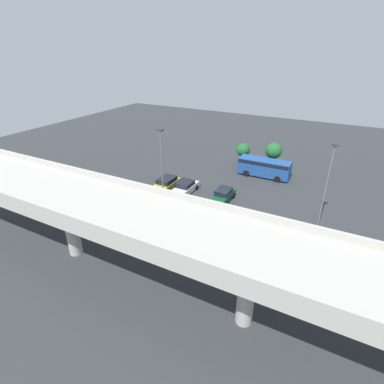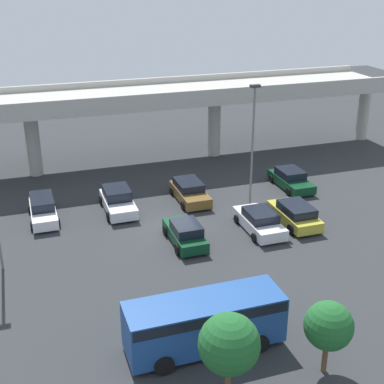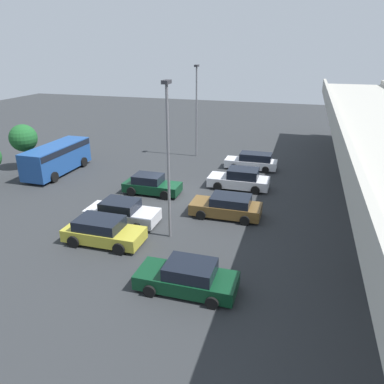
{
  "view_description": "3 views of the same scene",
  "coord_description": "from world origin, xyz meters",
  "px_view_note": "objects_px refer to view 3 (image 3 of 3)",
  "views": [
    {
      "loc": [
        -12.01,
        29.14,
        17.51
      ],
      "look_at": [
        2.35,
        2.23,
        2.44
      ],
      "focal_mm": 28.0,
      "sensor_mm": 36.0,
      "label": 1
    },
    {
      "loc": [
        -9.21,
        -30.93,
        16.51
      ],
      "look_at": [
        2.22,
        3.06,
        1.41
      ],
      "focal_mm": 50.0,
      "sensor_mm": 36.0,
      "label": 2
    },
    {
      "loc": [
        25.4,
        9.13,
        10.87
      ],
      "look_at": [
        1.33,
        1.94,
        0.97
      ],
      "focal_mm": 35.0,
      "sensor_mm": 36.0,
      "label": 3
    }
  ],
  "objects_px": {
    "parked_car_3": "(227,206)",
    "parked_car_4": "(122,212)",
    "lamp_post_near_aisle": "(168,152)",
    "parked_car_5": "(103,231)",
    "parked_car_2": "(151,185)",
    "parked_car_0": "(252,161)",
    "lamp_post_mid_lot": "(197,105)",
    "parked_car_1": "(240,179)",
    "tree_front_left": "(23,138)",
    "shuttle_bus": "(57,156)",
    "parked_car_6": "(188,278)"
  },
  "relations": [
    {
      "from": "parked_car_5",
      "to": "lamp_post_mid_lot",
      "type": "height_order",
      "value": "lamp_post_mid_lot"
    },
    {
      "from": "lamp_post_near_aisle",
      "to": "parked_car_4",
      "type": "bearing_deg",
      "value": -104.56
    },
    {
      "from": "parked_car_3",
      "to": "lamp_post_near_aisle",
      "type": "xyz_separation_m",
      "value": [
        3.82,
        -2.72,
        4.57
      ]
    },
    {
      "from": "parked_car_0",
      "to": "parked_car_1",
      "type": "height_order",
      "value": "parked_car_1"
    },
    {
      "from": "lamp_post_mid_lot",
      "to": "tree_front_left",
      "type": "distance_m",
      "value": 16.66
    },
    {
      "from": "parked_car_2",
      "to": "shuttle_bus",
      "type": "height_order",
      "value": "shuttle_bus"
    },
    {
      "from": "parked_car_6",
      "to": "tree_front_left",
      "type": "relative_size",
      "value": 1.14
    },
    {
      "from": "parked_car_4",
      "to": "shuttle_bus",
      "type": "bearing_deg",
      "value": 143.15
    },
    {
      "from": "parked_car_4",
      "to": "shuttle_bus",
      "type": "distance_m",
      "value": 12.74
    },
    {
      "from": "parked_car_3",
      "to": "parked_car_4",
      "type": "xyz_separation_m",
      "value": [
        2.87,
        -6.38,
        -0.02
      ]
    },
    {
      "from": "parked_car_0",
      "to": "parked_car_5",
      "type": "height_order",
      "value": "parked_car_0"
    },
    {
      "from": "parked_car_5",
      "to": "parked_car_4",
      "type": "bearing_deg",
      "value": 93.32
    },
    {
      "from": "parked_car_1",
      "to": "lamp_post_mid_lot",
      "type": "distance_m",
      "value": 11.07
    },
    {
      "from": "parked_car_5",
      "to": "parked_car_3",
      "type": "bearing_deg",
      "value": 42.19
    },
    {
      "from": "parked_car_1",
      "to": "parked_car_3",
      "type": "bearing_deg",
      "value": 90.95
    },
    {
      "from": "shuttle_bus",
      "to": "parked_car_3",
      "type": "bearing_deg",
      "value": -106.02
    },
    {
      "from": "parked_car_5",
      "to": "lamp_post_mid_lot",
      "type": "bearing_deg",
      "value": 89.63
    },
    {
      "from": "parked_car_3",
      "to": "parked_car_6",
      "type": "bearing_deg",
      "value": 89.24
    },
    {
      "from": "lamp_post_mid_lot",
      "to": "tree_front_left",
      "type": "xyz_separation_m",
      "value": [
        8.68,
        -14.02,
        -2.34
      ]
    },
    {
      "from": "lamp_post_mid_lot",
      "to": "parked_car_4",
      "type": "bearing_deg",
      "value": -0.99
    },
    {
      "from": "shuttle_bus",
      "to": "lamp_post_near_aisle",
      "type": "bearing_deg",
      "value": -121.79
    },
    {
      "from": "parked_car_2",
      "to": "parked_car_5",
      "type": "height_order",
      "value": "parked_car_2"
    },
    {
      "from": "parked_car_2",
      "to": "lamp_post_near_aisle",
      "type": "distance_m",
      "value": 8.64
    },
    {
      "from": "lamp_post_near_aisle",
      "to": "parked_car_6",
      "type": "bearing_deg",
      "value": 28.58
    },
    {
      "from": "parked_car_5",
      "to": "tree_front_left",
      "type": "height_order",
      "value": "tree_front_left"
    },
    {
      "from": "parked_car_1",
      "to": "lamp_post_near_aisle",
      "type": "height_order",
      "value": "lamp_post_near_aisle"
    },
    {
      "from": "lamp_post_mid_lot",
      "to": "parked_car_0",
      "type": "bearing_deg",
      "value": 65.59
    },
    {
      "from": "parked_car_0",
      "to": "parked_car_2",
      "type": "distance_m",
      "value": 10.76
    },
    {
      "from": "parked_car_0",
      "to": "parked_car_1",
      "type": "xyz_separation_m",
      "value": [
        5.31,
        -0.25,
        0.02
      ]
    },
    {
      "from": "parked_car_1",
      "to": "parked_car_4",
      "type": "height_order",
      "value": "parked_car_1"
    },
    {
      "from": "parked_car_0",
      "to": "parked_car_5",
      "type": "bearing_deg",
      "value": 68.89
    },
    {
      "from": "parked_car_0",
      "to": "parked_car_4",
      "type": "relative_size",
      "value": 1.0
    },
    {
      "from": "shuttle_bus",
      "to": "tree_front_left",
      "type": "bearing_deg",
      "value": 85.57
    },
    {
      "from": "parked_car_1",
      "to": "lamp_post_mid_lot",
      "type": "relative_size",
      "value": 0.53
    },
    {
      "from": "parked_car_0",
      "to": "lamp_post_near_aisle",
      "type": "relative_size",
      "value": 0.52
    },
    {
      "from": "parked_car_0",
      "to": "parked_car_4",
      "type": "distance_m",
      "value": 15.22
    },
    {
      "from": "parked_car_1",
      "to": "tree_front_left",
      "type": "bearing_deg",
      "value": 1.52
    },
    {
      "from": "parked_car_4",
      "to": "parked_car_3",
      "type": "bearing_deg",
      "value": 24.21
    },
    {
      "from": "parked_car_4",
      "to": "lamp_post_near_aisle",
      "type": "height_order",
      "value": "lamp_post_near_aisle"
    },
    {
      "from": "lamp_post_near_aisle",
      "to": "parked_car_5",
      "type": "bearing_deg",
      "value": -62.53
    },
    {
      "from": "parked_car_2",
      "to": "parked_car_4",
      "type": "xyz_separation_m",
      "value": [
        5.32,
        0.14,
        -0.01
      ]
    },
    {
      "from": "parked_car_2",
      "to": "lamp_post_mid_lot",
      "type": "bearing_deg",
      "value": 87.83
    },
    {
      "from": "parked_car_5",
      "to": "parked_car_2",
      "type": "bearing_deg",
      "value": 92.15
    },
    {
      "from": "parked_car_1",
      "to": "tree_front_left",
      "type": "xyz_separation_m",
      "value": [
        0.53,
        -20.03,
        2.14
      ]
    },
    {
      "from": "parked_car_2",
      "to": "lamp_post_mid_lot",
      "type": "xyz_separation_m",
      "value": [
        -11.27,
        0.43,
        4.54
      ]
    },
    {
      "from": "parked_car_1",
      "to": "parked_car_2",
      "type": "distance_m",
      "value": 7.15
    },
    {
      "from": "lamp_post_mid_lot",
      "to": "parked_car_1",
      "type": "bearing_deg",
      "value": 36.38
    },
    {
      "from": "parked_car_2",
      "to": "parked_car_5",
      "type": "bearing_deg",
      "value": -87.85
    },
    {
      "from": "parked_car_2",
      "to": "parked_car_3",
      "type": "height_order",
      "value": "parked_car_2"
    },
    {
      "from": "parked_car_3",
      "to": "tree_front_left",
      "type": "xyz_separation_m",
      "value": [
        -5.03,
        -20.12,
        2.19
      ]
    }
  ]
}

